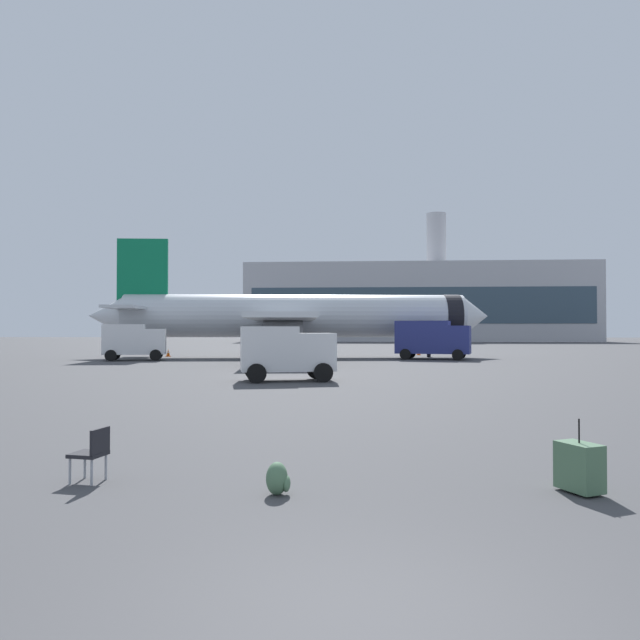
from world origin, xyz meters
The scene contains 12 objects.
ground_plane centered at (0.00, 0.00, 0.00)m, with size 400.00×400.00×0.00m, color #424244.
airplane_at_gate centered at (-6.10, 47.71, 3.66)m, with size 35.77×32.34×10.50m.
service_truck centered at (-18.20, 41.52, 1.61)m, with size 5.22×3.58×2.90m.
fuel_truck centered at (5.84, 44.78, 1.77)m, with size 6.40×3.89×3.20m.
cargo_van centered at (-3.58, 23.19, 1.45)m, with size 4.75×3.20×2.60m.
safety_cone_near centered at (-17.72, 48.55, 0.33)m, with size 0.44×0.44×0.67m.
safety_cone_mid centered at (-3.01, 32.58, 0.37)m, with size 0.44×0.44×0.75m.
safety_cone_far centered at (5.57, 53.61, 0.31)m, with size 0.44×0.44×0.63m.
rolling_suitcase centered at (3.22, 4.15, 0.39)m, with size 0.64×0.75×1.10m.
traveller_backpack centered at (-1.23, 3.74, 0.23)m, with size 0.36×0.40×0.48m.
gate_chair centered at (-4.28, 4.26, 0.50)m, with size 0.55×0.55×0.86m.
terminal_building centered at (12.38, 130.89, 8.58)m, with size 74.96×22.35×28.93m.
Camera 1 is at (-0.01, -4.96, 2.42)m, focal length 33.39 mm.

